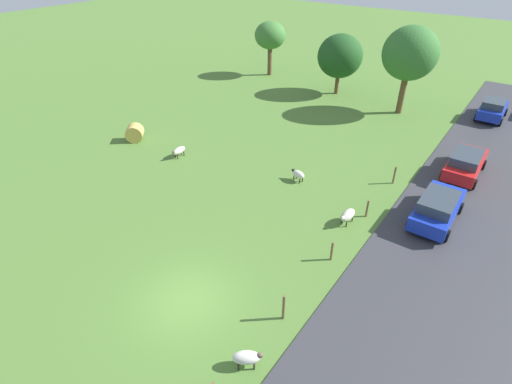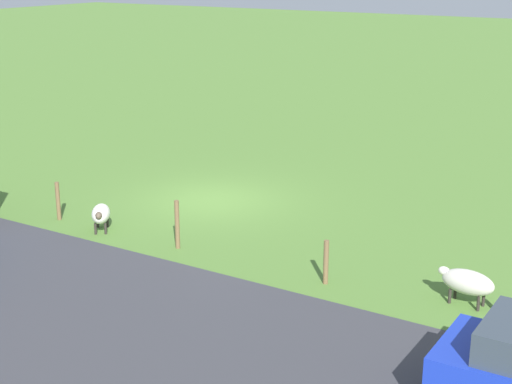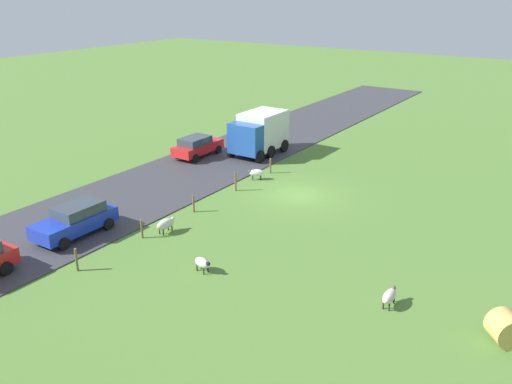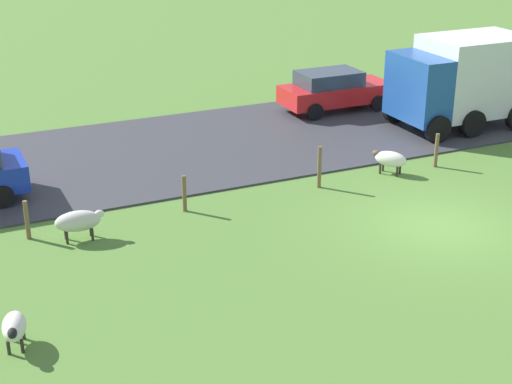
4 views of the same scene
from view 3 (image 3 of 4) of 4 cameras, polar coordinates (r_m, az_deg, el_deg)
The scene contains 15 objects.
ground_plane at distance 34.93m, azimuth 4.43°, elevation -0.32°, with size 160.00×160.00×0.00m, color #517A33.
road_strip at distance 39.61m, azimuth -6.60°, elevation 2.25°, with size 8.00×80.00×0.06m, color #38383D.
sheep_0 at distance 25.70m, azimuth -5.64°, elevation -7.40°, with size 1.05×0.64×0.70m.
sheep_1 at distance 23.69m, azimuth 13.82°, elevation -10.55°, with size 0.50×1.25×0.72m.
sheep_2 at distance 29.80m, azimuth -9.46°, elevation -3.33°, with size 0.64×1.29×0.79m.
sheep_3 at distance 37.44m, azimuth 0.04°, elevation 2.02°, with size 1.10×1.00×0.74m.
hay_bale_0 at distance 22.88m, azimuth 24.77°, elevation -12.87°, with size 1.25×1.25×1.06m, color tan.
fence_post_0 at distance 38.73m, azimuth 1.53°, elevation 2.77°, with size 0.12×0.12×1.11m, color brown.
fence_post_1 at distance 35.36m, azimuth -2.16°, elevation 1.11°, with size 0.12×0.12×1.29m, color brown.
fence_post_2 at distance 32.27m, azimuth -6.57°, elevation -1.22°, with size 0.12×0.12×1.06m, color brown.
fence_post_3 at distance 29.43m, azimuth -11.89°, elevation -3.81°, with size 0.12×0.12×1.05m, color brown.
fence_post_4 at distance 26.95m, azimuth -18.33°, elevation -6.76°, with size 0.12×0.12×1.16m, color brown.
truck_0 at distance 42.75m, azimuth 0.36°, elevation 6.30°, with size 2.89×4.91×3.27m.
car_0 at distance 42.66m, azimuth -6.20°, elevation 4.83°, with size 2.02×4.36×1.58m.
car_3 at distance 30.51m, azimuth -18.41°, elevation -2.76°, with size 2.09×4.52×1.65m.
Camera 3 is at (-15.73, 28.53, 12.61)m, focal length 38.12 mm.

